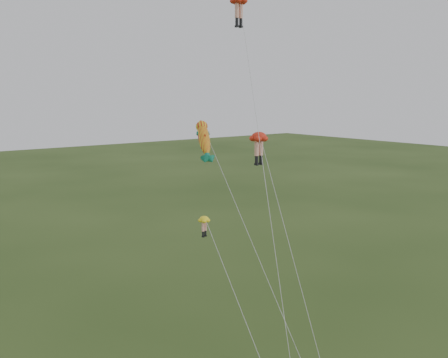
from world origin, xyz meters
TOP-DOWN VIEW (x-y plane):
  - legs_kite_red_high at (2.87, 7.72)m, footprint 4.94×11.34m
  - legs_kite_red_mid at (3.00, 5.54)m, footprint 2.31×9.08m
  - legs_kite_yellow at (-1.85, 5.27)m, footprint 1.08×8.48m
  - fish_kite at (-0.69, 7.27)m, footprint 3.04×10.11m

SIDE VIEW (x-z plane):
  - legs_kite_yellow at x=-1.85m, z-range 3.94..13.67m
  - legs_kite_red_mid at x=3.00m, z-range 6.86..22.14m
  - fish_kite at x=-0.69m, z-range 6.66..23.05m
  - legs_kite_red_high at x=2.87m, z-range 11.50..36.58m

